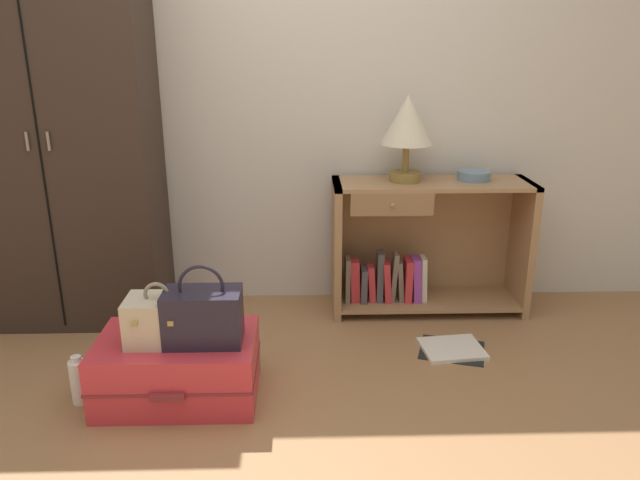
{
  "coord_description": "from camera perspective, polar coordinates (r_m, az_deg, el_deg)",
  "views": [
    {
      "loc": [
        0.18,
        -1.95,
        1.48
      ],
      "look_at": [
        0.26,
        0.86,
        0.55
      ],
      "focal_mm": 34.0,
      "sensor_mm": 36.0,
      "label": 1
    }
  ],
  "objects": [
    {
      "name": "ground_plane",
      "position": [
        2.46,
        -5.92,
        -18.89
      ],
      "size": [
        9.0,
        9.0,
        0.0
      ],
      "primitive_type": "plane",
      "color": "#9E7047"
    },
    {
      "name": "back_wall",
      "position": [
        3.46,
        -4.87,
        15.29
      ],
      "size": [
        6.4,
        0.1,
        2.6
      ],
      "primitive_type": "cube",
      "color": "beige",
      "rests_on": "ground_plane"
    },
    {
      "name": "wardrobe",
      "position": [
        3.43,
        -23.54,
        9.15
      ],
      "size": [
        0.98,
        0.47,
        2.04
      ],
      "color": "#33261E",
      "rests_on": "ground_plane"
    },
    {
      "name": "bookshelf",
      "position": [
        3.46,
        9.45,
        -0.72
      ],
      "size": [
        1.09,
        0.37,
        0.75
      ],
      "color": "#A37A51",
      "rests_on": "ground_plane"
    },
    {
      "name": "table_lamp",
      "position": [
        3.29,
        8.22,
        10.78
      ],
      "size": [
        0.28,
        0.28,
        0.46
      ],
      "color": "olive",
      "rests_on": "bookshelf"
    },
    {
      "name": "bowl",
      "position": [
        3.44,
        14.28,
        5.93
      ],
      "size": [
        0.18,
        0.18,
        0.05
      ],
      "primitive_type": "cylinder",
      "color": "slate",
      "rests_on": "bookshelf"
    },
    {
      "name": "suitcase_large",
      "position": [
        2.74,
        -13.2,
        -11.58
      ],
      "size": [
        0.68,
        0.46,
        0.28
      ],
      "color": "#D1333D",
      "rests_on": "ground_plane"
    },
    {
      "name": "train_case",
      "position": [
        2.62,
        -14.94,
        -7.26
      ],
      "size": [
        0.26,
        0.2,
        0.27
      ],
      "color": "beige",
      "rests_on": "suitcase_large"
    },
    {
      "name": "handbag",
      "position": [
        2.56,
        -10.95,
        -7.02
      ],
      "size": [
        0.32,
        0.18,
        0.34
      ],
      "color": "#231E2D",
      "rests_on": "suitcase_large"
    },
    {
      "name": "bottle",
      "position": [
        2.84,
        -21.74,
        -12.2
      ],
      "size": [
        0.07,
        0.07,
        0.22
      ],
      "color": "white",
      "rests_on": "ground_plane"
    },
    {
      "name": "open_book_on_floor",
      "position": [
        3.15,
        12.32,
        -9.98
      ],
      "size": [
        0.38,
        0.35,
        0.02
      ],
      "color": "white",
      "rests_on": "ground_plane"
    }
  ]
}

